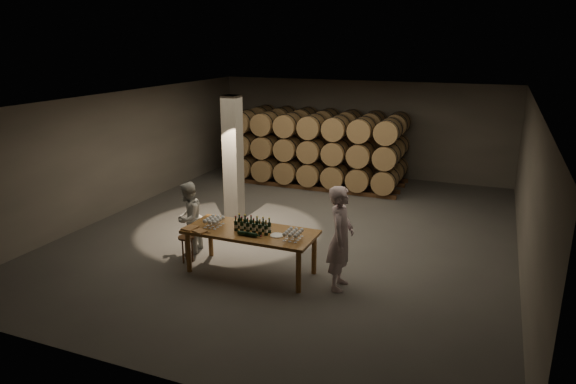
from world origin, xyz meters
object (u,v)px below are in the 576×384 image
at_px(plate, 277,235).
at_px(notebook_near, 200,231).
at_px(tasting_table, 251,235).
at_px(stool, 186,241).
at_px(person_woman, 188,218).
at_px(person_man, 341,238).
at_px(bottle_cluster, 253,226).

relative_size(plate, notebook_near, 1.08).
distance_m(tasting_table, plate, 0.60).
bearing_deg(notebook_near, stool, 165.51).
bearing_deg(stool, person_woman, 115.71).
xyz_separation_m(plate, stool, (-2.08, 0.03, -0.45)).
relative_size(person_man, person_woman, 1.25).
bearing_deg(person_woman, notebook_near, 34.76).
bearing_deg(plate, stool, 179.20).
xyz_separation_m(stool, person_man, (3.31, 0.09, 0.53)).
bearing_deg(bottle_cluster, stool, 179.80).
height_order(bottle_cluster, plate, bottle_cluster).
relative_size(tasting_table, notebook_near, 10.56).
height_order(tasting_table, stool, tasting_table).
xyz_separation_m(stool, person_woman, (-0.21, 0.44, 0.34)).
bearing_deg(person_woman, person_man, 75.26).
bearing_deg(stool, tasting_table, 1.24).
relative_size(plate, stool, 0.47).
distance_m(person_man, person_woman, 3.54).
height_order(notebook_near, stool, notebook_near).
bearing_deg(bottle_cluster, tasting_table, 149.41).
relative_size(notebook_near, person_woman, 0.15).
relative_size(plate, person_man, 0.13).
height_order(tasting_table, plate, plate).
bearing_deg(bottle_cluster, plate, -2.56).
bearing_deg(person_man, bottle_cluster, 88.61).
xyz_separation_m(bottle_cluster, plate, (0.53, -0.02, -0.10)).
bearing_deg(notebook_near, plate, 34.66).
bearing_deg(plate, person_man, 5.37).
distance_m(plate, notebook_near, 1.52).
distance_m(stool, person_man, 3.35).
bearing_deg(notebook_near, person_woman, 153.67).
relative_size(notebook_near, stool, 0.44).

